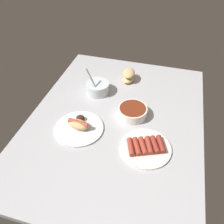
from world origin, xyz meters
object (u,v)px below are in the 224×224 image
bowl_chili (133,111)px  plate_hotdog_assembled (79,126)px  plate_sausages (146,147)px  bread_stack (129,76)px  bowl_coleslaw (98,87)px

bowl_chili → plate_hotdog_assembled: size_ratio=0.63×
bowl_chili → plate_sausages: bearing=27.3°
plate_hotdog_assembled → bread_stack: bearing=162.8°
plate_sausages → plate_hotdog_assembled: bearing=-96.2°
plate_sausages → bread_stack: size_ratio=1.92×
plate_hotdog_assembled → plate_sausages: plate_hotdog_assembled is taller
bowl_chili → bread_stack: bearing=-164.0°
plate_sausages → bread_stack: (-52.07, -19.65, 2.38)cm
bowl_chili → plate_hotdog_assembled: plate_hotdog_assembled is taller
plate_hotdog_assembled → bread_stack: size_ratio=1.99×
plate_hotdog_assembled → plate_sausages: size_ratio=1.03×
bowl_chili → bread_stack: bread_stack is taller
bowl_coleslaw → plate_hotdog_assembled: (31.55, 0.42, -1.94)cm
bowl_coleslaw → plate_hotdog_assembled: bowl_coleslaw is taller
bread_stack → plate_hotdog_assembled: bearing=-17.2°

